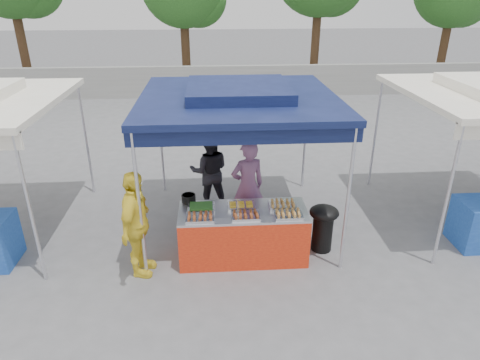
{
  "coord_description": "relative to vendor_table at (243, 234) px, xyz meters",
  "views": [
    {
      "loc": [
        -0.44,
        -5.92,
        4.02
      ],
      "look_at": [
        0.0,
        0.6,
        1.05
      ],
      "focal_mm": 32.0,
      "sensor_mm": 36.0,
      "label": 1
    }
  ],
  "objects": [
    {
      "name": "main_canopy",
      "position": [
        0.0,
        1.07,
        1.94
      ],
      "size": [
        3.2,
        3.2,
        2.57
      ],
      "color": "silver",
      "rests_on": "ground_plane"
    },
    {
      "name": "helper_man",
      "position": [
        -0.52,
        1.73,
        0.36
      ],
      "size": [
        0.76,
        0.6,
        1.57
      ],
      "primitive_type": "imported",
      "rotation": [
        0.0,
        0.0,
        3.14
      ],
      "color": "black",
      "rests_on": "ground_plane"
    },
    {
      "name": "skewer_cup",
      "position": [
        -0.09,
        -0.17,
        0.47
      ],
      "size": [
        0.07,
        0.07,
        0.09
      ],
      "primitive_type": "cylinder",
      "color": "silver",
      "rests_on": "vendor_table"
    },
    {
      "name": "back_wall",
      "position": [
        0.0,
        11.1,
        0.17
      ],
      "size": [
        40.0,
        0.25,
        1.2
      ],
      "primitive_type": "cube",
      "color": "gray",
      "rests_on": "ground_plane"
    },
    {
      "name": "food_tray_fr",
      "position": [
        0.67,
        -0.24,
        0.46
      ],
      "size": [
        0.42,
        0.3,
        0.07
      ],
      "color": "silver",
      "rests_on": "vendor_table"
    },
    {
      "name": "food_tray_bl",
      "position": [
        -0.65,
        0.08,
        0.46
      ],
      "size": [
        0.42,
        0.3,
        0.07
      ],
      "color": "silver",
      "rests_on": "vendor_table"
    },
    {
      "name": "cooking_pot",
      "position": [
        -0.85,
        0.34,
        0.49
      ],
      "size": [
        0.22,
        0.22,
        0.13
      ],
      "primitive_type": "cylinder",
      "color": "black",
      "rests_on": "vendor_table"
    },
    {
      "name": "crate_right",
      "position": [
        0.44,
        0.52,
        -0.26
      ],
      "size": [
        0.55,
        0.38,
        0.33
      ],
      "primitive_type": "cube",
      "color": "#1536B1",
      "rests_on": "ground_plane"
    },
    {
      "name": "food_tray_fl",
      "position": [
        -0.66,
        -0.24,
        0.46
      ],
      "size": [
        0.42,
        0.3,
        0.07
      ],
      "color": "silver",
      "rests_on": "vendor_table"
    },
    {
      "name": "crate_left",
      "position": [
        -0.39,
        0.53,
        -0.28
      ],
      "size": [
        0.48,
        0.34,
        0.29
      ],
      "primitive_type": "cube",
      "color": "#1536B1",
      "rests_on": "ground_plane"
    },
    {
      "name": "ground_plane",
      "position": [
        0.0,
        0.1,
        -0.43
      ],
      "size": [
        80.0,
        80.0,
        0.0
      ],
      "primitive_type": "plane",
      "color": "slate"
    },
    {
      "name": "wok_burner",
      "position": [
        1.32,
        0.13,
        0.05
      ],
      "size": [
        0.48,
        0.48,
        0.81
      ],
      "rotation": [
        0.0,
        0.0,
        0.27
      ],
      "color": "black",
      "rests_on": "ground_plane"
    },
    {
      "name": "crate_stacked",
      "position": [
        0.44,
        0.52,
        0.06
      ],
      "size": [
        0.54,
        0.38,
        0.32
      ],
      "primitive_type": "cube",
      "color": "#1536B1",
      "rests_on": "crate_right"
    },
    {
      "name": "food_tray_fm",
      "position": [
        0.02,
        -0.22,
        0.46
      ],
      "size": [
        0.42,
        0.3,
        0.07
      ],
      "color": "silver",
      "rests_on": "vendor_table"
    },
    {
      "name": "vendor_woman",
      "position": [
        0.15,
        0.9,
        0.41
      ],
      "size": [
        0.7,
        0.56,
        1.67
      ],
      "primitive_type": "imported",
      "rotation": [
        0.0,
        0.0,
        3.43
      ],
      "color": "#965F88",
      "rests_on": "ground_plane"
    },
    {
      "name": "food_tray_bm",
      "position": [
        -0.02,
        0.1,
        0.46
      ],
      "size": [
        0.42,
        0.3,
        0.07
      ],
      "color": "silver",
      "rests_on": "vendor_table"
    },
    {
      "name": "food_tray_br",
      "position": [
        0.63,
        0.09,
        0.46
      ],
      "size": [
        0.42,
        0.3,
        0.07
      ],
      "color": "silver",
      "rests_on": "vendor_table"
    },
    {
      "name": "vendor_table",
      "position": [
        0.0,
        0.0,
        0.0
      ],
      "size": [
        2.0,
        0.8,
        0.85
      ],
      "color": "red",
      "rests_on": "ground_plane"
    },
    {
      "name": "customer_person",
      "position": [
        -1.59,
        -0.32,
        0.41
      ],
      "size": [
        0.56,
        1.03,
        1.68
      ],
      "primitive_type": "imported",
      "rotation": [
        0.0,
        0.0,
        1.41
      ],
      "color": "yellow",
      "rests_on": "ground_plane"
    }
  ]
}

